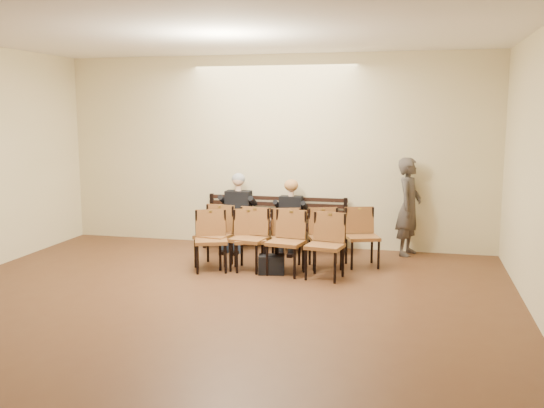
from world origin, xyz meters
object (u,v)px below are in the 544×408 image
Objects in this scene: chair_row_front at (288,239)px; seated_man at (237,212)px; bench at (274,237)px; water_bottle at (295,223)px; seated_woman at (290,219)px; laptop at (238,219)px; bag at (272,264)px; chair_row_back at (267,241)px; passerby at (409,199)px.

seated_man is at bearing 115.15° from chair_row_front.
water_bottle is (0.47, -0.40, 0.34)m from bench.
chair_row_front is (0.22, -1.20, -0.11)m from seated_woman.
laptop is at bearing -158.42° from bench.
laptop reaches higher than bag.
laptop is 1.57m from chair_row_front.
chair_row_back is (0.88, -1.36, -0.08)m from laptop.
laptop is (0.05, -0.12, -0.10)m from seated_man.
chair_row_front is (0.18, 0.36, 0.33)m from bag.
chair_row_front reaches higher than water_bottle.
passerby reaches higher than chair_row_front.
bag is (0.35, -1.68, -0.08)m from bench.
seated_woman reaches higher than chair_row_front.
bench is 1.33× the size of passerby.
bag is 0.20× the size of passerby.
laptop is 0.12× the size of chair_row_front.
bag is (1.02, -1.56, -0.54)m from seated_man.
laptop is 3.03m from passerby.
seated_woman is at bearing -20.96° from bench.
seated_woman is 1.48m from chair_row_back.
laptop reaches higher than water_bottle.
seated_man reaches higher than chair_row_front.
bench is at bearing 109.11° from chair_row_back.
seated_woman reaches higher than water_bottle.
seated_woman is 2.10m from passerby.
water_bottle is at bearing 90.17° from chair_row_back.
seated_man reaches higher than chair_row_back.
bench is 2.49m from passerby.
chair_row_back is at bearing 139.66° from bag.
chair_row_front is at bearing 143.64° from passerby.
chair_row_front reaches higher than bag.
laptop is at bearing 117.09° from chair_row_front.
water_bottle is at bearing 120.76° from passerby.
passerby reaches higher than laptop.
seated_woman is 1.62m from bag.
passerby is (2.05, 0.22, 0.39)m from seated_woman.
seated_woman reaches higher than laptop.
laptop is at bearing 171.90° from water_bottle.
bench is 1.44m from chair_row_front.
chair_row_back reaches higher than bag.
seated_woman is 0.32m from water_bottle.
laptop is (-0.93, -0.12, -0.01)m from seated_woman.
bag is at bearing -56.79° from seated_man.
passerby is at bearing 4.14° from seated_man.
chair_row_back is (-0.27, -0.29, 0.02)m from chair_row_front.
water_bottle is 0.92m from chair_row_front.
bag is at bearing -78.21° from bench.
seated_man is 1.94m from bag.
water_bottle is 1.22m from chair_row_back.
laptop is (-0.62, -0.24, 0.35)m from bench.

